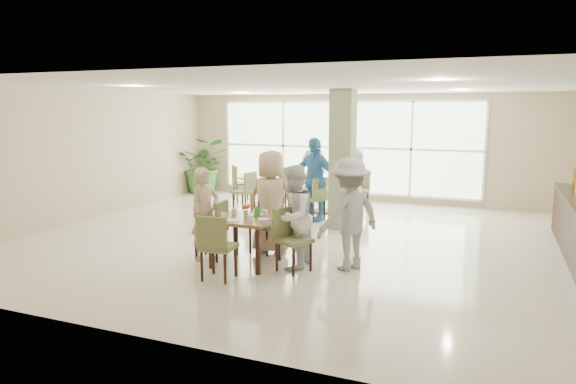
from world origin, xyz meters
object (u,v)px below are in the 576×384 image
at_px(teen_right, 293,217).
at_px(adult_standing, 314,170).
at_px(round_table_right, 323,188).
at_px(potted_plant, 204,165).
at_px(round_table_left, 260,182).
at_px(main_table, 246,223).
at_px(adult_b, 354,182).
at_px(teen_far, 271,202).
at_px(teen_left, 205,214).
at_px(teen_standing, 349,214).
at_px(adult_a, 314,179).

xyz_separation_m(teen_right, adult_standing, (-1.55, 5.34, 0.06)).
bearing_deg(teen_right, adult_standing, -164.69).
bearing_deg(round_table_right, teen_right, -77.57).
distance_m(round_table_right, teen_right, 4.40).
bearing_deg(potted_plant, teen_right, -48.40).
height_order(round_table_left, adult_standing, adult_standing).
bearing_deg(main_table, adult_b, 82.57).
height_order(main_table, adult_b, adult_b).
bearing_deg(teen_far, teen_left, 37.05).
bearing_deg(teen_standing, adult_standing, -120.23).
relative_size(round_table_right, adult_standing, 0.65).
bearing_deg(round_table_left, teen_standing, -50.34).
distance_m(adult_a, adult_b, 1.12).
distance_m(main_table, teen_standing, 1.61).
distance_m(main_table, round_table_left, 4.96).
relative_size(round_table_left, adult_a, 0.65).
relative_size(teen_far, adult_b, 1.14).
xyz_separation_m(teen_left, adult_standing, (-0.07, 5.45, 0.11)).
bearing_deg(potted_plant, round_table_left, -26.90).
height_order(teen_right, adult_standing, adult_standing).
xyz_separation_m(main_table, potted_plant, (-4.25, 5.75, 0.15)).
relative_size(round_table_left, potted_plant, 0.73).
xyz_separation_m(main_table, teen_standing, (1.55, 0.38, 0.20)).
bearing_deg(teen_standing, teen_far, -69.45).
bearing_deg(main_table, teen_standing, 13.64).
distance_m(round_table_right, adult_a, 1.01).
relative_size(teen_left, teen_far, 0.86).
distance_m(round_table_right, adult_b, 0.79).
bearing_deg(teen_right, adult_a, -166.74).
distance_m(main_table, adult_standing, 5.52).
distance_m(main_table, teen_far, 0.79).
height_order(main_table, teen_right, teen_right).
relative_size(round_table_right, adult_b, 0.73).
relative_size(round_table_right, teen_right, 0.70).
distance_m(round_table_left, adult_standing, 1.46).
xyz_separation_m(round_table_right, teen_far, (0.29, -3.66, 0.30)).
distance_m(teen_left, teen_right, 1.49).
distance_m(round_table_right, teen_far, 3.68).
bearing_deg(adult_b, adult_a, -38.47).
height_order(potted_plant, adult_b, potted_plant).
xyz_separation_m(teen_left, adult_a, (0.64, 3.46, 0.15)).
distance_m(teen_far, adult_standing, 4.79).
xyz_separation_m(potted_plant, teen_right, (5.00, -5.63, -0.01)).
relative_size(teen_right, teen_standing, 0.94).
xyz_separation_m(round_table_right, teen_right, (0.95, -4.30, 0.22)).
height_order(round_table_right, teen_left, teen_left).
relative_size(teen_standing, adult_b, 1.11).
bearing_deg(adult_b, teen_left, -18.57).
height_order(potted_plant, adult_standing, adult_standing).
bearing_deg(round_table_left, round_table_right, -5.21).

